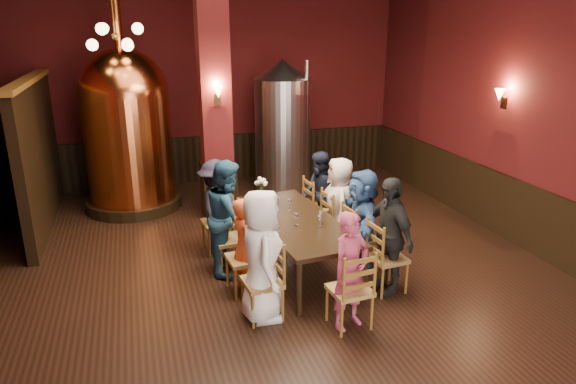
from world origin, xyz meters
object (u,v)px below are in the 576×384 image
object	(u,v)px
rose_vase	(262,185)
steel_vessel	(283,128)
person_1	(244,246)
person_2	(229,217)
copper_kettle	(127,128)
dining_table	(296,223)
person_0	(262,256)

from	to	relation	value
rose_vase	steel_vessel	bearing A→B (deg)	66.50
person_1	person_2	world-z (taller)	person_2
copper_kettle	dining_table	bearing A→B (deg)	-57.46
dining_table	person_0	bearing A→B (deg)	-130.36
person_0	copper_kettle	distance (m)	4.66
person_0	rose_vase	bearing A→B (deg)	-9.03
copper_kettle	steel_vessel	size ratio (longest dim) A/B	1.55
person_1	copper_kettle	world-z (taller)	copper_kettle
person_1	rose_vase	bearing A→B (deg)	-34.52
dining_table	person_1	world-z (taller)	person_1
rose_vase	dining_table	bearing A→B (deg)	-76.85
person_0	person_2	distance (m)	1.33
dining_table	copper_kettle	size ratio (longest dim) A/B	0.60
person_0	person_1	size ratio (longest dim) A/B	1.24
person_0	copper_kettle	bearing A→B (deg)	22.47
person_2	rose_vase	bearing A→B (deg)	-25.08
dining_table	steel_vessel	world-z (taller)	steel_vessel
person_2	rose_vase	xyz separation A→B (m)	(0.65, 0.74, 0.18)
person_0	copper_kettle	world-z (taller)	copper_kettle
dining_table	person_0	distance (m)	1.32
person_0	rose_vase	distance (m)	2.13
steel_vessel	person_1	bearing A→B (deg)	-113.24
copper_kettle	person_1	bearing A→B (deg)	-70.72
dining_table	steel_vessel	distance (m)	3.52
steel_vessel	copper_kettle	bearing A→B (deg)	-179.11
dining_table	person_1	xyz separation A→B (m)	(-0.81, -0.41, -0.06)
person_1	copper_kettle	bearing A→B (deg)	7.56
steel_vessel	person_2	bearing A→B (deg)	-118.37
dining_table	copper_kettle	world-z (taller)	copper_kettle
person_0	rose_vase	xyz separation A→B (m)	(0.52, 2.06, 0.18)
person_0	rose_vase	size ratio (longest dim) A/B	4.67
dining_table	rose_vase	xyz separation A→B (m)	(-0.23, 0.98, 0.28)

